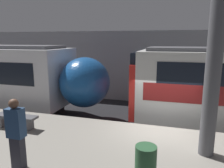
{
  "coord_description": "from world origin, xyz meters",
  "views": [
    {
      "loc": [
        0.32,
        -7.31,
        4.03
      ],
      "look_at": [
        -2.11,
        0.94,
        2.28
      ],
      "focal_mm": 35.0,
      "sensor_mm": 36.0,
      "label": 1
    }
  ],
  "objects_px": {
    "trash_bin": "(146,166)",
    "person_waiting": "(16,133)",
    "platform_bench": "(16,118)",
    "support_pillar_near": "(213,76)"
  },
  "relations": [
    {
      "from": "support_pillar_near",
      "to": "platform_bench",
      "type": "height_order",
      "value": "support_pillar_near"
    },
    {
      "from": "support_pillar_near",
      "to": "person_waiting",
      "type": "relative_size",
      "value": 2.48
    },
    {
      "from": "person_waiting",
      "to": "trash_bin",
      "type": "xyz_separation_m",
      "value": [
        2.9,
        0.24,
        -0.46
      ]
    },
    {
      "from": "trash_bin",
      "to": "support_pillar_near",
      "type": "bearing_deg",
      "value": 51.17
    },
    {
      "from": "platform_bench",
      "to": "person_waiting",
      "type": "bearing_deg",
      "value": -49.21
    },
    {
      "from": "trash_bin",
      "to": "person_waiting",
      "type": "bearing_deg",
      "value": -175.29
    },
    {
      "from": "support_pillar_near",
      "to": "trash_bin",
      "type": "xyz_separation_m",
      "value": [
        -1.35,
        -1.68,
        -1.64
      ]
    },
    {
      "from": "person_waiting",
      "to": "platform_bench",
      "type": "distance_m",
      "value": 2.64
    },
    {
      "from": "platform_bench",
      "to": "trash_bin",
      "type": "relative_size",
      "value": 1.76
    },
    {
      "from": "person_waiting",
      "to": "support_pillar_near",
      "type": "bearing_deg",
      "value": 24.32
    }
  ]
}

